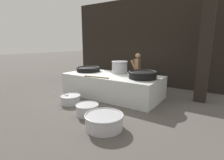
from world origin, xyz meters
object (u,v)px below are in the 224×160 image
(giant_wok_near, at_px, (88,69))
(giant_wok_far, at_px, (143,75))
(cook, at_px, (137,71))
(prep_bowl_extra, at_px, (104,121))
(prep_bowl_meat, at_px, (87,109))
(stock_pot, at_px, (120,67))
(prep_bowl_vegetables, at_px, (71,99))

(giant_wok_near, relative_size, giant_wok_far, 1.03)
(cook, xyz_separation_m, prep_bowl_extra, (0.90, -3.69, -0.69))
(giant_wok_near, xyz_separation_m, prep_bowl_meat, (1.80, -2.12, -0.78))
(prep_bowl_extra, bearing_deg, giant_wok_near, 136.99)
(stock_pot, bearing_deg, giant_wok_near, -166.31)
(prep_bowl_vegetables, bearing_deg, giant_wok_near, 111.03)
(prep_bowl_meat, bearing_deg, prep_bowl_extra, -23.75)
(giant_wok_far, distance_m, prep_bowl_extra, 2.52)
(giant_wok_near, relative_size, prep_bowl_extra, 1.07)
(prep_bowl_meat, bearing_deg, stock_pot, 99.17)
(cook, relative_size, prep_bowl_meat, 2.42)
(giant_wok_near, relative_size, cook, 0.64)
(giant_wok_near, height_order, prep_bowl_vegetables, giant_wok_near)
(stock_pot, height_order, prep_bowl_vegetables, stock_pot)
(cook, distance_m, prep_bowl_vegetables, 3.19)
(giant_wok_near, relative_size, stock_pot, 1.56)
(stock_pot, xyz_separation_m, cook, (0.40, 0.83, -0.22))
(giant_wok_far, bearing_deg, cook, 122.69)
(giant_wok_near, distance_m, prep_bowl_extra, 3.78)
(prep_bowl_vegetables, height_order, prep_bowl_extra, prep_bowl_vegetables)
(giant_wok_far, relative_size, prep_bowl_extra, 1.04)
(giant_wok_far, height_order, stock_pot, stock_pot)
(stock_pot, xyz_separation_m, prep_bowl_meat, (0.40, -2.46, -0.94))
(giant_wok_near, relative_size, prep_bowl_vegetables, 1.30)
(prep_bowl_meat, xyz_separation_m, prep_bowl_extra, (0.91, -0.40, 0.02))
(giant_wok_near, distance_m, giant_wok_far, 2.64)
(cook, bearing_deg, stock_pot, 51.94)
(giant_wok_far, height_order, prep_bowl_meat, giant_wok_far)
(prep_bowl_extra, bearing_deg, prep_bowl_meat, 156.25)
(giant_wok_near, bearing_deg, prep_bowl_meat, -49.78)
(giant_wok_near, height_order, prep_bowl_extra, giant_wok_near)
(stock_pot, xyz_separation_m, prep_bowl_vegetables, (-0.74, -2.06, -0.95))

